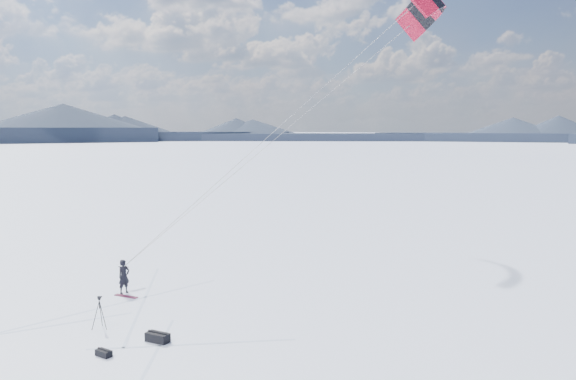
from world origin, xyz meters
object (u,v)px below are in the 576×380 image
at_px(snowboard, 126,296).
at_px(gear_bag_a, 158,337).
at_px(tripod, 100,308).
at_px(snowkiter, 124,293).
at_px(gear_bag_b, 104,353).

xyz_separation_m(snowboard, gear_bag_a, (4.91, -4.22, 0.17)).
height_order(tripod, gear_bag_a, tripod).
distance_m(snowkiter, tripod, 5.04).
height_order(snowboard, gear_bag_b, gear_bag_b).
distance_m(snowkiter, gear_bag_b, 7.90).
distance_m(tripod, gear_bag_b, 3.10).
height_order(snowkiter, gear_bag_a, snowkiter).
xyz_separation_m(snowkiter, snowboard, (0.45, -0.44, 0.02)).
bearing_deg(gear_bag_b, gear_bag_a, 73.40).
height_order(snowkiter, snowboard, snowkiter).
height_order(snowkiter, tripod, tripod).
distance_m(snowboard, gear_bag_b, 7.28).
xyz_separation_m(tripod, gear_bag_a, (3.03, -0.28, -0.69)).
relative_size(snowkiter, gear_bag_b, 2.56).
bearing_deg(gear_bag_b, snowboard, 133.07).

